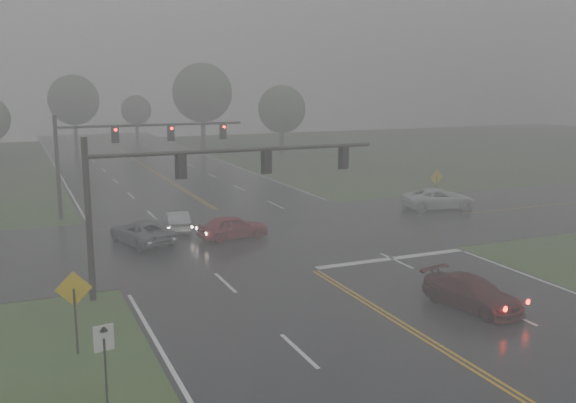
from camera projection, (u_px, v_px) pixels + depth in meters
name	position (u px, v px, depth m)	size (l,w,h in m)	color
main_road	(269.00, 243.00, 35.89)	(18.00, 160.00, 0.02)	black
cross_street	(256.00, 235.00, 37.69)	(120.00, 14.00, 0.02)	black
stop_bar	(392.00, 259.00, 32.59)	(8.50, 0.50, 0.01)	silver
sedan_maroon	(471.00, 308.00, 25.56)	(1.76, 4.33, 1.26)	#400B0D
sedan_red	(233.00, 239.00, 36.71)	(1.63, 4.05, 1.38)	maroon
sedan_silver	(178.00, 231.00, 38.59)	(1.29, 3.71, 1.22)	#A6A7AD
car_grey	(142.00, 244.00, 35.59)	(2.17, 4.70, 1.31)	#4F5256
pickup_white	(438.00, 209.00, 45.35)	(2.38, 5.15, 1.43)	silver
signal_gantry_near	(187.00, 180.00, 27.28)	(13.13, 0.29, 6.74)	black
signal_gantry_far	(119.00, 144.00, 42.69)	(12.64, 0.34, 6.77)	black
sign_diamond_west	(74.00, 299.00, 20.97)	(1.18, 0.15, 2.85)	black
sign_arrow_white	(104.00, 352.00, 17.29)	(0.55, 0.14, 2.50)	black
sign_diamond_east	(436.00, 182.00, 45.27)	(1.15, 0.21, 2.79)	black
tree_ne_a	(202.00, 93.00, 82.12)	(7.61, 7.61, 11.18)	#372A24
tree_n_mid	(74.00, 100.00, 84.47)	(6.61, 6.61, 9.71)	#372A24
tree_e_near	(282.00, 109.00, 76.63)	(5.72, 5.72, 8.40)	#372A24
tree_n_far	(136.00, 110.00, 98.05)	(4.58, 4.58, 6.73)	#372A24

